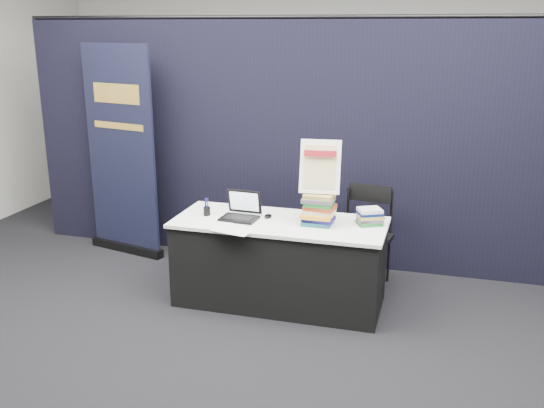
{
  "coord_description": "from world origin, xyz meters",
  "views": [
    {
      "loc": [
        1.28,
        -4.16,
        2.34
      ],
      "look_at": [
        -0.07,
        0.55,
        0.89
      ],
      "focal_mm": 40.0,
      "sensor_mm": 36.0,
      "label": 1
    }
  ],
  "objects": [
    {
      "name": "floor",
      "position": [
        0.0,
        0.0,
        0.0
      ],
      "size": [
        8.0,
        8.0,
        0.0
      ],
      "primitive_type": "plane",
      "color": "black",
      "rests_on": "ground"
    },
    {
      "name": "wall_back",
      "position": [
        0.0,
        4.0,
        1.75
      ],
      "size": [
        8.0,
        0.02,
        3.5
      ],
      "primitive_type": "cube",
      "color": "#B5B3AB",
      "rests_on": "floor"
    },
    {
      "name": "drape_partition",
      "position": [
        0.0,
        1.6,
        1.2
      ],
      "size": [
        6.0,
        0.08,
        2.4
      ],
      "primitive_type": "cube",
      "color": "black",
      "rests_on": "floor"
    },
    {
      "name": "display_table",
      "position": [
        0.0,
        0.55,
        0.38
      ],
      "size": [
        1.8,
        0.75,
        0.75
      ],
      "color": "black",
      "rests_on": "floor"
    },
    {
      "name": "laptop",
      "position": [
        -0.34,
        0.52,
        0.81
      ],
      "size": [
        0.32,
        0.26,
        0.23
      ],
      "rotation": [
        0.0,
        0.0,
        -0.06
      ],
      "color": "black",
      "rests_on": "display_table"
    },
    {
      "name": "mouse",
      "position": [
        -0.12,
        0.61,
        0.76
      ],
      "size": [
        0.07,
        0.1,
        0.03
      ],
      "primitive_type": "ellipsoid",
      "rotation": [
        0.0,
        0.0,
        -0.06
      ],
      "color": "black",
      "rests_on": "display_table"
    },
    {
      "name": "brochure_left",
      "position": [
        -0.52,
        0.32,
        0.75
      ],
      "size": [
        0.34,
        0.27,
        0.0
      ],
      "primitive_type": "cube",
      "rotation": [
        0.0,
        0.0,
        -0.21
      ],
      "color": "white",
      "rests_on": "display_table"
    },
    {
      "name": "brochure_mid",
      "position": [
        -0.47,
        0.51,
        0.75
      ],
      "size": [
        0.34,
        0.29,
        0.0
      ],
      "primitive_type": "cube",
      "rotation": [
        0.0,
        0.0,
        -0.33
      ],
      "color": "white",
      "rests_on": "display_table"
    },
    {
      "name": "brochure_right",
      "position": [
        -0.3,
        0.22,
        0.75
      ],
      "size": [
        0.37,
        0.3,
        0.0
      ],
      "primitive_type": "cube",
      "rotation": [
        0.0,
        0.0,
        -0.23
      ],
      "color": "white",
      "rests_on": "display_table"
    },
    {
      "name": "pen_cup",
      "position": [
        -0.65,
        0.52,
        0.79
      ],
      "size": [
        0.08,
        0.08,
        0.08
      ],
      "primitive_type": "cylinder",
      "rotation": [
        0.0,
        0.0,
        0.34
      ],
      "color": "black",
      "rests_on": "display_table"
    },
    {
      "name": "book_stack_tall",
      "position": [
        0.33,
        0.55,
        0.88
      ],
      "size": [
        0.25,
        0.19,
        0.26
      ],
      "rotation": [
        0.0,
        0.0,
        -0.02
      ],
      "color": "#184B5C",
      "rests_on": "display_table"
    },
    {
      "name": "book_stack_short",
      "position": [
        0.74,
        0.67,
        0.82
      ],
      "size": [
        0.24,
        0.21,
        0.14
      ],
      "rotation": [
        0.0,
        0.0,
        0.41
      ],
      "color": "#1C6C29",
      "rests_on": "display_table"
    },
    {
      "name": "info_sign",
      "position": [
        0.33,
        0.58,
        1.23
      ],
      "size": [
        0.34,
        0.17,
        0.45
      ],
      "rotation": [
        0.0,
        0.0,
        0.1
      ],
      "color": "black",
      "rests_on": "book_stack_tall"
    },
    {
      "name": "pullup_banner",
      "position": [
        -1.91,
        1.31,
        0.97
      ],
      "size": [
        0.92,
        0.31,
        2.18
      ],
      "rotation": [
        0.0,
        0.0,
        -0.23
      ],
      "color": "black",
      "rests_on": "floor"
    },
    {
      "name": "stacking_chair",
      "position": [
        0.67,
        1.1,
        0.52
      ],
      "size": [
        0.49,
        0.5,
        0.93
      ],
      "rotation": [
        0.0,
        0.0,
        -0.18
      ],
      "color": "black",
      "rests_on": "floor"
    }
  ]
}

